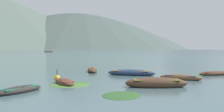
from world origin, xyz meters
name	(u,v)px	position (x,y,z in m)	size (l,w,h in m)	color
ground_plane	(115,50)	(0.00, 1500.00, 0.00)	(6000.00, 6000.00, 0.00)	#476066
mountain_1	(81,22)	(-185.24, 1278.21, 151.17)	(1159.61, 1159.61, 302.34)	#4C5B56
mountain_2	(200,26)	(574.81, 1593.02, 161.61)	(857.55, 857.55, 323.23)	slate
rowboat_0	(64,82)	(-5.95, 10.97, 0.15)	(2.33, 3.14, 0.46)	#4C3323
rowboat_1	(131,73)	(-0.87, 16.75, 0.21)	(4.71, 2.44, 0.67)	navy
rowboat_2	(156,83)	(0.26, 9.89, 0.24)	(4.06, 1.34, 0.78)	#4C3323
rowboat_3	(214,74)	(6.98, 16.84, 0.15)	(3.41, 1.85, 0.48)	#4C3323
rowboat_4	(181,77)	(2.88, 13.56, 0.17)	(3.43, 2.19, 0.54)	brown
rowboat_5	(20,90)	(-7.83, 7.85, 0.14)	(2.28, 3.12, 0.45)	#2D2826
rowboat_6	(92,70)	(-4.86, 20.16, 0.19)	(1.53, 4.11, 0.59)	#4C3323
ferry_0	(49,52)	(-57.58, 191.56, 0.45)	(8.38, 5.28, 2.54)	brown
mooring_buoy	(57,78)	(-7.14, 13.73, 0.10)	(0.48, 0.48, 0.90)	yellow
weed_patch_0	(196,75)	(5.17, 16.52, 0.00)	(1.45, 1.14, 0.14)	#38662D
weed_patch_1	(167,79)	(1.87, 13.79, 0.00)	(2.07, 1.38, 0.14)	#477033
weed_patch_3	(79,83)	(-4.98, 11.51, 0.00)	(2.04, 1.12, 0.14)	#38662D
weed_patch_4	(122,95)	(-2.07, 7.01, 0.00)	(2.48, 2.06, 0.14)	#2D5628
weed_patch_5	(70,85)	(-5.52, 10.64, 0.00)	(2.72, 2.74, 0.14)	#477033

